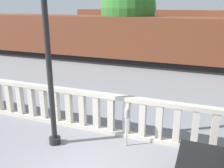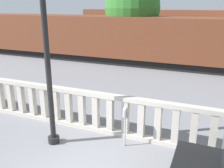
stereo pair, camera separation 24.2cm
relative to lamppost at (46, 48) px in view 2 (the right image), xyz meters
name	(u,v)px [view 2 (the right image)]	position (x,y,z in m)	size (l,w,h in m)	color
balustrade	(118,116)	(1.68, 1.21, -2.28)	(15.99, 0.24, 1.39)	#BCB5A8
lamppost	(46,48)	(0.00, 0.00, 0.00)	(0.35, 0.35, 6.10)	black
parking_meter	(125,115)	(2.12, 0.66, -1.95)	(0.16, 0.16, 1.29)	#99999E
train_near	(98,37)	(-3.88, 11.34, -1.22)	(24.01, 2.74, 3.92)	black
train_far	(183,23)	(0.08, 29.38, -1.19)	(28.07, 3.00, 3.99)	black
tree_left	(132,8)	(-1.64, 12.68, 0.88)	(4.10, 4.10, 5.92)	brown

